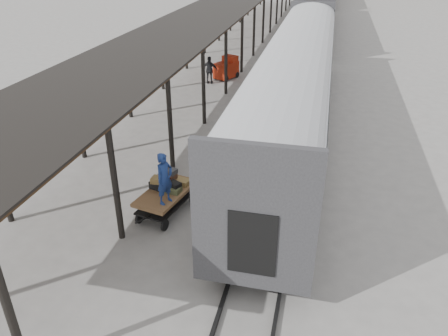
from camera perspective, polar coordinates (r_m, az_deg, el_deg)
ground at (r=15.71m, az=-5.61°, el=-5.36°), size 160.00×160.00×0.00m
train at (r=46.55m, az=12.24°, el=20.13°), size 3.45×76.01×4.01m
canopy at (r=37.48m, az=1.01°, el=20.95°), size 4.90×64.30×4.15m
rails at (r=47.16m, az=11.93°, el=17.00°), size 1.54×150.00×0.12m
baggage_cart at (r=15.25m, az=-7.55°, el=-3.70°), size 1.73×2.61×0.86m
suitcase_stack at (r=15.30m, az=-7.38°, el=-1.76°), size 1.34×1.06×0.59m
luggage_tug at (r=30.34m, az=0.34°, el=12.86°), size 1.60×1.93×1.48m
porter at (r=14.10m, az=-7.76°, el=-1.38°), size 0.66×0.77×1.77m
pedestrian at (r=29.17m, az=-1.88°, el=12.65°), size 1.08×0.53×1.78m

